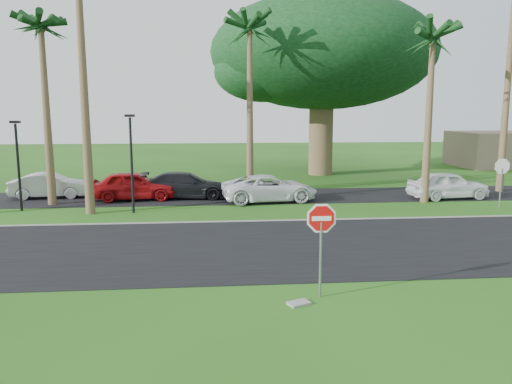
{
  "coord_description": "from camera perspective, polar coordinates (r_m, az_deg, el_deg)",
  "views": [
    {
      "loc": [
        -2.27,
        -15.22,
        4.81
      ],
      "look_at": [
        -0.62,
        3.11,
        1.8
      ],
      "focal_mm": 35.0,
      "sensor_mm": 36.0,
      "label": 1
    }
  ],
  "objects": [
    {
      "name": "car_red",
      "position": [
        27.81,
        -13.83,
        0.7
      ],
      "size": [
        4.76,
        2.23,
        1.58
      ],
      "primitive_type": "imported",
      "rotation": [
        0.0,
        0.0,
        1.65
      ],
      "color": "#A00D11",
      "rests_on": "ground"
    },
    {
      "name": "streetlight_right",
      "position": [
        24.11,
        -14.05,
        3.87
      ],
      "size": [
        0.45,
        0.25,
        4.64
      ],
      "color": "black",
      "rests_on": "ground"
    },
    {
      "name": "road",
      "position": [
        18.02,
        2.3,
        -6.17
      ],
      "size": [
        120.0,
        8.0,
        0.02
      ],
      "primitive_type": "cube",
      "color": "black",
      "rests_on": "ground"
    },
    {
      "name": "parking_strip",
      "position": [
        28.22,
        -0.45,
        -0.51
      ],
      "size": [
        120.0,
        5.0,
        0.02
      ],
      "primitive_type": "cube",
      "color": "black",
      "rests_on": "ground"
    },
    {
      "name": "palm_center",
      "position": [
        29.63,
        -0.72,
        17.74
      ],
      "size": [
        5.0,
        5.0,
        10.5
      ],
      "color": "brown",
      "rests_on": "ground"
    },
    {
      "name": "car_pickup",
      "position": [
        29.39,
        21.11,
        0.72
      ],
      "size": [
        4.56,
        2.23,
        1.5
      ],
      "primitive_type": "imported",
      "rotation": [
        0.0,
        0.0,
        1.68
      ],
      "color": "white",
      "rests_on": "ground"
    },
    {
      "name": "palm_left_mid",
      "position": [
        27.75,
        -23.36,
        16.57
      ],
      "size": [
        5.0,
        5.0,
        10.0
      ],
      "color": "brown",
      "rests_on": "ground"
    },
    {
      "name": "palm_right_near",
      "position": [
        27.83,
        19.56,
        15.75
      ],
      "size": [
        5.0,
        5.0,
        9.5
      ],
      "color": "brown",
      "rests_on": "ground"
    },
    {
      "name": "curb",
      "position": [
        21.92,
        0.93,
        -3.31
      ],
      "size": [
        120.0,
        0.12,
        0.06
      ],
      "primitive_type": "cube",
      "color": "gray",
      "rests_on": "ground"
    },
    {
      "name": "ground",
      "position": [
        16.12,
        3.23,
        -8.09
      ],
      "size": [
        120.0,
        120.0,
        0.0
      ],
      "primitive_type": "plane",
      "color": "#214912",
      "rests_on": "ground"
    },
    {
      "name": "streetlight_left",
      "position": [
        26.48,
        -25.56,
        3.37
      ],
      "size": [
        0.45,
        0.25,
        4.34
      ],
      "color": "black",
      "rests_on": "ground"
    },
    {
      "name": "canopy_tree",
      "position": [
        38.35,
        7.62,
        15.4
      ],
      "size": [
        16.5,
        16.5,
        13.12
      ],
      "color": "brown",
      "rests_on": "ground"
    },
    {
      "name": "car_dark",
      "position": [
        27.85,
        -8.04,
        0.74
      ],
      "size": [
        5.01,
        2.24,
        1.43
      ],
      "primitive_type": "imported",
      "rotation": [
        0.0,
        0.0,
        1.52
      ],
      "color": "black",
      "rests_on": "ground"
    },
    {
      "name": "car_minivan",
      "position": [
        26.6,
        1.56,
        0.4
      ],
      "size": [
        5.32,
        2.97,
        1.41
      ],
      "primitive_type": "imported",
      "rotation": [
        0.0,
        0.0,
        1.7
      ],
      "color": "white",
      "rests_on": "ground"
    },
    {
      "name": "car_silver",
      "position": [
        29.9,
        -22.47,
        0.66
      ],
      "size": [
        4.31,
        1.84,
        1.38
      ],
      "primitive_type": "imported",
      "rotation": [
        0.0,
        0.0,
        1.66
      ],
      "color": "#A8ABAF",
      "rests_on": "ground"
    },
    {
      "name": "utility_slab",
      "position": [
        12.87,
        4.92,
        -12.54
      ],
      "size": [
        0.65,
        0.54,
        0.06
      ],
      "primitive_type": "cube",
      "rotation": [
        0.0,
        0.0,
        0.42
      ],
      "color": "gray",
      "rests_on": "ground"
    },
    {
      "name": "stop_sign_near",
      "position": [
        12.89,
        7.45,
        -4.41
      ],
      "size": [
        1.05,
        0.07,
        2.62
      ],
      "color": "gray",
      "rests_on": "ground"
    },
    {
      "name": "stop_sign_far",
      "position": [
        27.42,
        26.28,
        1.97
      ],
      "size": [
        1.05,
        0.07,
        2.62
      ],
      "rotation": [
        0.0,
        0.0,
        3.14
      ],
      "color": "gray",
      "rests_on": "ground"
    }
  ]
}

